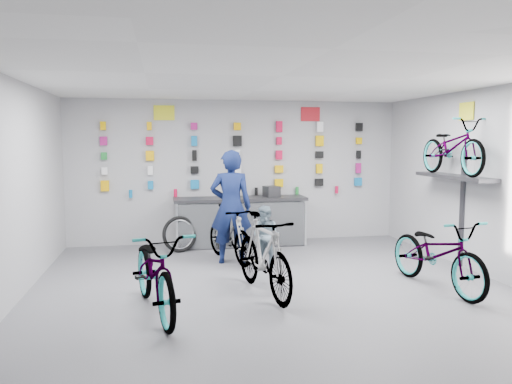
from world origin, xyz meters
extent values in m
plane|color=#56565B|center=(0.00, 0.00, 0.00)|extent=(8.00, 8.00, 0.00)
plane|color=white|center=(0.00, 0.00, 3.00)|extent=(8.00, 8.00, 0.00)
plane|color=#ABABAD|center=(0.00, 4.00, 1.50)|extent=(7.00, 0.00, 7.00)
plane|color=#ABABAD|center=(0.00, -4.00, 1.50)|extent=(7.00, 0.00, 7.00)
cube|color=black|center=(0.00, 3.55, 0.45)|extent=(2.60, 0.60, 0.90)
cube|color=silver|center=(0.00, 3.25, 0.48)|extent=(2.60, 0.02, 0.90)
cube|color=silver|center=(-1.30, 3.25, 0.48)|extent=(0.04, 0.04, 0.96)
cube|color=silver|center=(1.30, 3.25, 0.48)|extent=(0.04, 0.04, 0.96)
cube|color=black|center=(0.00, 3.55, 0.97)|extent=(2.70, 0.66, 0.06)
cube|color=#FFB704|center=(-2.70, 3.93, 1.25)|extent=(0.16, 0.06, 0.21)
cube|color=#0D70B2|center=(-1.80, 3.93, 1.25)|extent=(0.11, 0.06, 0.17)
cube|color=#0D70B2|center=(-0.90, 3.93, 1.25)|extent=(0.17, 0.06, 0.18)
cube|color=#1F8733|center=(0.00, 3.93, 1.25)|extent=(0.13, 0.06, 0.19)
cube|color=#FABC00|center=(0.90, 3.93, 1.25)|extent=(0.18, 0.06, 0.17)
cube|color=black|center=(1.80, 3.93, 1.25)|extent=(0.18, 0.06, 0.16)
cube|color=#0D70B2|center=(2.70, 3.93, 1.25)|extent=(0.16, 0.06, 0.18)
cube|color=white|center=(-2.70, 3.93, 1.55)|extent=(0.11, 0.06, 0.14)
cube|color=white|center=(-1.80, 3.93, 1.55)|extent=(0.10, 0.06, 0.18)
cube|color=black|center=(-0.90, 3.93, 1.55)|extent=(0.16, 0.06, 0.15)
cube|color=white|center=(0.00, 3.93, 1.55)|extent=(0.15, 0.06, 0.19)
cube|color=#FFB704|center=(0.90, 3.93, 1.55)|extent=(0.18, 0.06, 0.15)
cube|color=#FABC00|center=(1.80, 3.93, 1.55)|extent=(0.13, 0.06, 0.20)
cube|color=#AA1870|center=(2.70, 3.93, 1.55)|extent=(0.11, 0.06, 0.22)
cube|color=#1F8733|center=(-2.70, 3.93, 1.85)|extent=(0.11, 0.06, 0.15)
cube|color=#FFB704|center=(-1.80, 3.93, 1.85)|extent=(0.17, 0.06, 0.20)
cube|color=black|center=(-0.90, 3.93, 1.85)|extent=(0.09, 0.06, 0.22)
cube|color=white|center=(0.00, 3.93, 1.85)|extent=(0.11, 0.06, 0.22)
cube|color=red|center=(0.90, 3.93, 1.85)|extent=(0.14, 0.06, 0.19)
cube|color=black|center=(1.80, 3.93, 1.85)|extent=(0.17, 0.06, 0.15)
cube|color=black|center=(2.70, 3.93, 1.85)|extent=(0.09, 0.06, 0.18)
cube|color=#AA1870|center=(-2.70, 3.93, 2.15)|extent=(0.14, 0.06, 0.18)
cube|color=red|center=(-1.80, 3.93, 2.15)|extent=(0.15, 0.06, 0.17)
cube|color=#0D70B2|center=(-0.90, 3.93, 2.15)|extent=(0.12, 0.06, 0.20)
cube|color=black|center=(0.00, 3.93, 2.15)|extent=(0.18, 0.06, 0.22)
cube|color=red|center=(0.90, 3.93, 2.15)|extent=(0.11, 0.06, 0.16)
cube|color=#FABC00|center=(1.80, 3.93, 2.15)|extent=(0.17, 0.06, 0.23)
cube|color=#FABC00|center=(2.70, 3.93, 2.15)|extent=(0.12, 0.06, 0.14)
cube|color=#FABC00|center=(-2.70, 3.93, 2.45)|extent=(0.11, 0.06, 0.17)
cube|color=#FFB704|center=(-1.80, 3.93, 2.45)|extent=(0.09, 0.06, 0.17)
cube|color=#AA1870|center=(-0.90, 3.93, 2.45)|extent=(0.13, 0.06, 0.14)
cube|color=#FFB704|center=(0.00, 3.93, 2.45)|extent=(0.15, 0.06, 0.16)
cube|color=red|center=(0.90, 3.93, 2.45)|extent=(0.13, 0.06, 0.23)
cube|color=white|center=(1.80, 3.93, 2.45)|extent=(0.14, 0.06, 0.22)
cube|color=black|center=(2.70, 3.93, 2.45)|extent=(0.15, 0.06, 0.18)
cylinder|color=#0D70B2|center=(-2.20, 3.91, 1.08)|extent=(0.07, 0.07, 0.16)
cylinder|color=red|center=(-1.30, 3.91, 1.08)|extent=(0.07, 0.07, 0.16)
cylinder|color=black|center=(0.40, 3.91, 1.08)|extent=(0.07, 0.07, 0.16)
cylinder|color=#1F8733|center=(1.30, 3.91, 1.08)|extent=(0.07, 0.07, 0.16)
cylinder|color=red|center=(2.20, 3.91, 1.08)|extent=(0.07, 0.07, 0.16)
cube|color=#333338|center=(3.30, 1.20, 1.55)|extent=(0.38, 1.90, 0.06)
cube|color=#333338|center=(3.48, 1.20, 1.00)|extent=(0.04, 0.10, 2.00)
cube|color=yellow|center=(-1.50, 3.98, 2.72)|extent=(0.42, 0.02, 0.30)
cube|color=red|center=(1.60, 3.98, 2.72)|extent=(0.42, 0.02, 0.30)
cube|color=yellow|center=(3.48, 1.20, 2.65)|extent=(0.02, 0.40, 0.30)
imported|color=gray|center=(-1.67, -0.25, 0.54)|extent=(1.15, 2.17, 1.09)
imported|color=gray|center=(-0.19, 0.25, 0.57)|extent=(0.88, 1.97, 1.14)
imported|color=gray|center=(2.36, 0.05, 0.53)|extent=(0.99, 2.11, 1.07)
imported|color=gray|center=(-0.40, 2.27, 0.50)|extent=(0.99, 1.74, 1.01)
imported|color=gray|center=(3.25, 1.20, 2.05)|extent=(0.63, 1.80, 0.95)
imported|color=#0E1944|center=(-0.38, 2.16, 1.00)|extent=(0.79, 0.58, 2.00)
imported|color=slate|center=(0.17, 1.78, 0.53)|extent=(0.65, 0.63, 1.05)
torus|color=black|center=(-1.25, 3.17, 0.35)|extent=(0.72, 0.39, 0.71)
torus|color=silver|center=(-1.25, 3.17, 0.35)|extent=(0.58, 0.28, 0.57)
cube|color=black|center=(0.65, 3.55, 1.11)|extent=(0.34, 0.36, 0.22)
camera|label=1|loc=(-1.56, -6.46, 2.17)|focal=35.00mm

